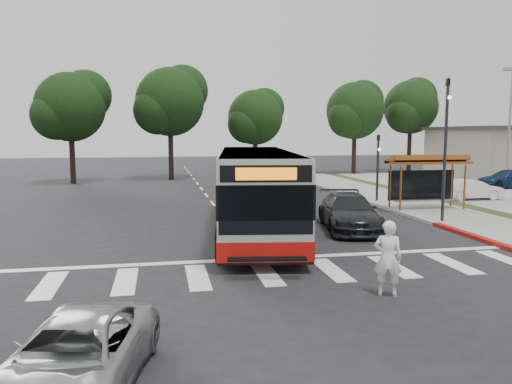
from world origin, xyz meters
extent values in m
plane|color=black|center=(0.00, 0.00, 0.00)|extent=(140.00, 140.00, 0.00)
cube|color=gray|center=(11.00, 8.00, 0.06)|extent=(4.00, 40.00, 0.12)
cube|color=#9E9991|center=(9.00, 8.00, 0.07)|extent=(0.30, 40.00, 0.15)
cube|color=maroon|center=(9.00, -2.00, 0.08)|extent=(0.32, 6.00, 0.15)
cube|color=silver|center=(0.00, -5.00, 0.01)|extent=(18.00, 2.60, 0.01)
cylinder|color=brown|center=(9.00, 4.40, 1.27)|extent=(0.10, 0.10, 2.30)
cylinder|color=brown|center=(12.60, 4.40, 1.27)|extent=(0.10, 0.10, 2.30)
cylinder|color=brown|center=(9.00, 5.60, 1.27)|extent=(0.10, 0.10, 2.30)
cylinder|color=brown|center=(12.60, 5.60, 1.27)|extent=(0.10, 0.10, 2.30)
cube|color=brown|center=(10.80, 5.00, 2.57)|extent=(4.20, 1.60, 0.12)
cube|color=brown|center=(10.80, 5.05, 2.72)|extent=(4.20, 1.32, 0.51)
cube|color=black|center=(10.80, 5.60, 1.32)|extent=(3.80, 0.06, 1.60)
cube|color=gray|center=(10.80, 5.00, 0.57)|extent=(3.60, 0.40, 0.08)
cylinder|color=black|center=(9.60, 1.50, 3.25)|extent=(0.14, 0.14, 6.50)
imported|color=black|center=(9.60, 1.50, 6.00)|extent=(0.16, 0.20, 1.00)
sphere|color=#19E533|center=(9.60, 1.32, 5.65)|extent=(0.18, 0.18, 0.18)
cylinder|color=black|center=(9.60, 8.50, 2.00)|extent=(0.14, 0.14, 4.00)
imported|color=black|center=(9.60, 8.50, 3.50)|extent=(0.16, 0.20, 1.00)
sphere|color=#19E533|center=(9.60, 8.32, 3.15)|extent=(0.18, 0.18, 0.18)
cylinder|color=gray|center=(24.00, 16.00, 4.60)|extent=(0.18, 0.18, 9.00)
cube|color=gray|center=(23.45, 16.00, 9.00)|extent=(0.80, 0.35, 0.22)
cylinder|color=black|center=(16.00, 28.00, 2.30)|extent=(0.44, 0.44, 4.40)
sphere|color=black|center=(16.00, 28.00, 6.30)|extent=(5.60, 5.60, 5.60)
sphere|color=black|center=(17.12, 28.84, 7.30)|extent=(4.20, 4.20, 4.20)
sphere|color=black|center=(15.02, 27.30, 5.60)|extent=(3.92, 3.92, 3.92)
cylinder|color=black|center=(23.00, 30.00, 2.42)|extent=(0.44, 0.44, 4.84)
sphere|color=black|center=(23.00, 30.00, 6.82)|extent=(5.60, 5.60, 5.60)
sphere|color=black|center=(24.12, 30.84, 7.92)|extent=(4.20, 4.20, 4.20)
sphere|color=black|center=(22.02, 29.30, 6.05)|extent=(3.92, 3.92, 3.92)
cylinder|color=black|center=(-2.00, 26.00, 2.42)|extent=(0.44, 0.44, 4.84)
sphere|color=black|center=(-2.00, 26.00, 6.82)|extent=(6.00, 6.00, 6.00)
sphere|color=black|center=(-0.80, 26.90, 7.92)|extent=(4.50, 4.50, 4.50)
sphere|color=black|center=(-3.05, 25.25, 6.05)|extent=(4.20, 4.20, 4.20)
cylinder|color=black|center=(6.00, 28.00, 1.98)|extent=(0.44, 0.44, 3.96)
sphere|color=black|center=(6.00, 28.00, 5.58)|extent=(5.20, 5.20, 5.20)
sphere|color=black|center=(7.04, 28.78, 6.48)|extent=(3.90, 3.90, 3.90)
sphere|color=black|center=(5.09, 27.35, 4.95)|extent=(3.64, 3.64, 3.64)
cylinder|color=black|center=(-10.00, 24.00, 2.20)|extent=(0.44, 0.44, 4.40)
sphere|color=black|center=(-10.00, 24.00, 6.20)|extent=(5.60, 5.60, 5.60)
sphere|color=black|center=(-8.88, 24.84, 7.20)|extent=(4.20, 4.20, 4.20)
sphere|color=black|center=(-10.98, 23.30, 5.50)|extent=(3.92, 3.92, 3.92)
imported|color=white|center=(2.59, -7.50, 0.96)|extent=(0.83, 0.71, 1.92)
imported|color=black|center=(4.86, 0.92, 0.76)|extent=(3.05, 5.53, 1.52)
imported|color=#97999B|center=(-4.36, -11.03, 0.59)|extent=(2.75, 4.52, 1.17)
imported|color=silver|center=(15.50, 8.00, 0.71)|extent=(3.72, 1.33, 1.22)
imported|color=#142748|center=(22.07, 13.34, 0.77)|extent=(4.63, 1.89, 1.34)
camera|label=1|loc=(-2.99, -18.89, 4.08)|focal=35.00mm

